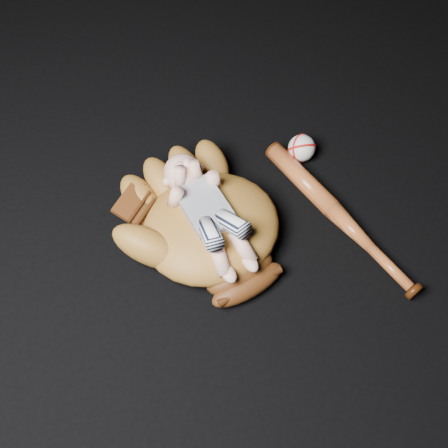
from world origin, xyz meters
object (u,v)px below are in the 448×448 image
Objects in this scene: baseball_glove at (210,223)px; baseball at (302,148)px; baseball_bat at (340,217)px; newborn_baby at (211,214)px.

baseball is (0.30, 0.17, -0.04)m from baseball_glove.
baseball_glove is 0.35m from baseball.
baseball_bat is at bearing -22.68° from baseball_glove.
baseball_bat is (0.31, -0.04, -0.10)m from newborn_baby.
newborn_baby reaches higher than baseball_bat.
baseball_glove is 6.48× the size of baseball.
baseball_bat is 7.23× the size of baseball.
newborn_baby is (-0.00, -0.01, 0.05)m from baseball_glove.
newborn_baby is 4.70× the size of baseball.
baseball_bat is (0.31, -0.05, -0.05)m from baseball_glove.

